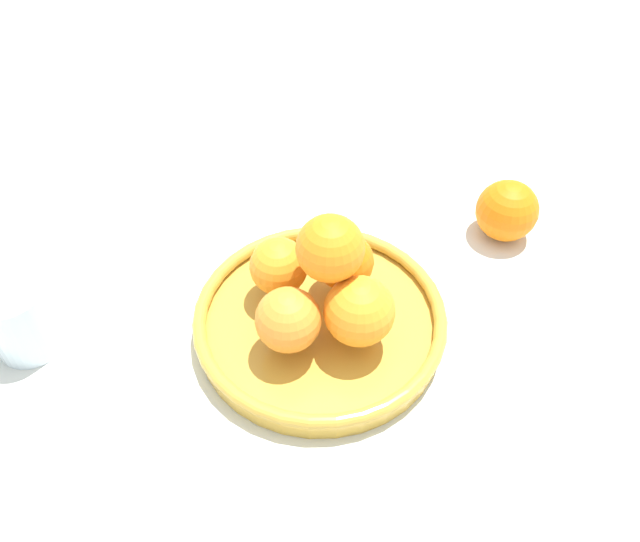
{
  "coord_description": "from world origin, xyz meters",
  "views": [
    {
      "loc": [
        0.28,
        -0.36,
        0.59
      ],
      "look_at": [
        0.0,
        0.0,
        0.1
      ],
      "focal_mm": 35.0,
      "sensor_mm": 36.0,
      "label": 1
    }
  ],
  "objects": [
    {
      "name": "ground_plane",
      "position": [
        0.0,
        0.0,
        0.0
      ],
      "size": [
        4.0,
        4.0,
        0.0
      ],
      "primitive_type": "plane",
      "color": "silver"
    },
    {
      "name": "fruit_bowl",
      "position": [
        0.0,
        0.0,
        0.02
      ],
      "size": [
        0.29,
        0.29,
        0.04
      ],
      "color": "gold",
      "rests_on": "ground_plane"
    },
    {
      "name": "orange_pile",
      "position": [
        0.0,
        0.0,
        0.08
      ],
      "size": [
        0.19,
        0.18,
        0.13
      ],
      "color": "orange",
      "rests_on": "fruit_bowl"
    },
    {
      "name": "stray_orange",
      "position": [
        0.09,
        0.28,
        0.04
      ],
      "size": [
        0.08,
        0.08,
        0.08
      ],
      "primitive_type": "sphere",
      "color": "orange",
      "rests_on": "ground_plane"
    },
    {
      "name": "drinking_glass",
      "position": [
        -0.25,
        -0.22,
        0.04
      ],
      "size": [
        0.08,
        0.08,
        0.09
      ],
      "primitive_type": "cylinder",
      "color": "silver",
      "rests_on": "ground_plane"
    }
  ]
}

